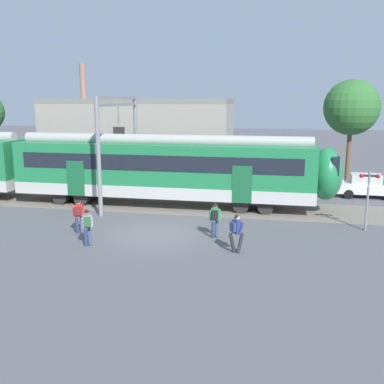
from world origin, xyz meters
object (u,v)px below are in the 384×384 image
object	(u,v)px
pedestrian_grey	(87,224)
pedestrian_green	(215,217)
parked_car_white	(367,186)
commuter_train	(34,165)
crossing_signal	(368,191)
pedestrian_red	(79,214)
pedestrian_navy	(236,230)

from	to	relation	value
pedestrian_grey	pedestrian_green	distance (m)	5.82
pedestrian_grey	parked_car_white	xyz separation A→B (m)	(13.91, 13.06, -0.21)
commuter_train	parked_car_white	size ratio (longest dim) A/B	9.35
commuter_train	parked_car_white	xyz separation A→B (m)	(21.20, 4.83, -1.47)
commuter_train	crossing_signal	size ratio (longest dim) A/B	12.68
pedestrian_grey	parked_car_white	size ratio (longest dim) A/B	0.41
pedestrian_red	crossing_signal	size ratio (longest dim) A/B	0.56
pedestrian_grey	crossing_signal	size ratio (longest dim) A/B	0.56
pedestrian_green	parked_car_white	distance (m)	13.75
commuter_train	pedestrian_green	xyz separation A→B (m)	(12.63, -5.92, -1.26)
commuter_train	parked_car_white	bearing A→B (deg)	12.82
pedestrian_green	parked_car_white	size ratio (longest dim) A/B	0.41
pedestrian_navy	crossing_signal	size ratio (longest dim) A/B	0.56
commuter_train	pedestrian_green	bearing A→B (deg)	-25.11
pedestrian_navy	parked_car_white	distance (m)	14.66
commuter_train	pedestrian_navy	xyz separation A→B (m)	(13.81, -7.83, -1.26)
commuter_train	pedestrian_green	world-z (taller)	commuter_train
pedestrian_grey	crossing_signal	xyz separation A→B (m)	(12.48, 4.93, 1.02)
pedestrian_red	pedestrian_green	xyz separation A→B (m)	(6.54, 0.60, 0.00)
pedestrian_grey	parked_car_white	world-z (taller)	pedestrian_grey
pedestrian_red	pedestrian_grey	world-z (taller)	same
commuter_train	pedestrian_red	bearing A→B (deg)	-46.97
pedestrian_navy	parked_car_white	bearing A→B (deg)	59.70
pedestrian_green	parked_car_white	bearing A→B (deg)	51.40
pedestrian_grey	pedestrian_red	bearing A→B (deg)	125.11
pedestrian_grey	pedestrian_green	size ratio (longest dim) A/B	1.00
parked_car_white	crossing_signal	bearing A→B (deg)	-100.00
parked_car_white	crossing_signal	distance (m)	8.35
commuter_train	crossing_signal	distance (m)	20.04
pedestrian_red	pedestrian_grey	size ratio (longest dim) A/B	1.00
pedestrian_grey	pedestrian_navy	bearing A→B (deg)	3.55
pedestrian_red	parked_car_white	bearing A→B (deg)	36.90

